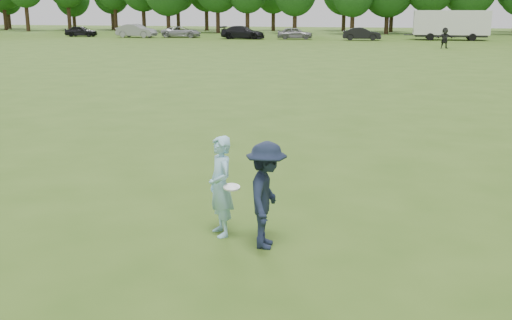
# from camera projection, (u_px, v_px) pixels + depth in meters

# --- Properties ---
(ground) EXTENTS (200.00, 200.00, 0.00)m
(ground) POSITION_uv_depth(u_px,v_px,m) (198.00, 230.00, 10.22)
(ground) COLOR #345417
(ground) RESTS_ON ground
(thrower) EXTENTS (0.68, 0.73, 1.68)m
(thrower) POSITION_uv_depth(u_px,v_px,m) (221.00, 186.00, 9.81)
(thrower) COLOR #96D0E9
(thrower) RESTS_ON ground
(defender) EXTENTS (0.68, 1.13, 1.70)m
(defender) POSITION_uv_depth(u_px,v_px,m) (266.00, 195.00, 9.31)
(defender) COLOR #172034
(defender) RESTS_ON ground
(player_far_d) EXTENTS (1.77, 0.85, 1.83)m
(player_far_d) POSITION_uv_depth(u_px,v_px,m) (445.00, 38.00, 53.30)
(player_far_d) COLOR black
(player_far_d) RESTS_ON ground
(car_a) EXTENTS (3.98, 1.85, 1.32)m
(car_a) POSITION_uv_depth(u_px,v_px,m) (81.00, 31.00, 73.58)
(car_a) COLOR black
(car_a) RESTS_ON ground
(car_b) EXTENTS (4.92, 2.08, 1.58)m
(car_b) POSITION_uv_depth(u_px,v_px,m) (136.00, 31.00, 71.49)
(car_b) COLOR gray
(car_b) RESTS_ON ground
(car_c) EXTENTS (4.88, 2.64, 1.30)m
(car_c) POSITION_uv_depth(u_px,v_px,m) (181.00, 32.00, 71.60)
(car_c) COLOR #9F9FA4
(car_c) RESTS_ON ground
(car_d) EXTENTS (5.17, 2.39, 1.46)m
(car_d) POSITION_uv_depth(u_px,v_px,m) (243.00, 32.00, 68.36)
(car_d) COLOR black
(car_d) RESTS_ON ground
(car_e) EXTENTS (4.14, 2.02, 1.36)m
(car_e) POSITION_uv_depth(u_px,v_px,m) (295.00, 33.00, 67.83)
(car_e) COLOR slate
(car_e) RESTS_ON ground
(car_f) EXTENTS (4.26, 1.73, 1.37)m
(car_f) POSITION_uv_depth(u_px,v_px,m) (362.00, 34.00, 65.70)
(car_f) COLOR black
(car_f) RESTS_ON ground
(disc_in_play) EXTENTS (0.31, 0.31, 0.08)m
(disc_in_play) POSITION_uv_depth(u_px,v_px,m) (232.00, 187.00, 9.56)
(disc_in_play) COLOR white
(disc_in_play) RESTS_ON ground
(cargo_trailer) EXTENTS (9.00, 2.75, 3.20)m
(cargo_trailer) POSITION_uv_depth(u_px,v_px,m) (451.00, 24.00, 65.74)
(cargo_trailer) COLOR white
(cargo_trailer) RESTS_ON ground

